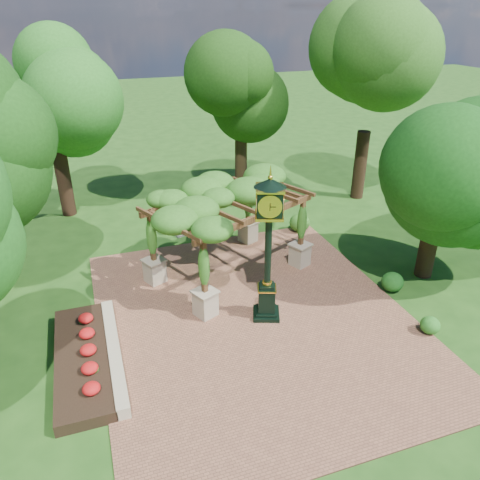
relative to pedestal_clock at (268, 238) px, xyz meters
name	(u,v)px	position (x,y,z in m)	size (l,w,h in m)	color
ground	(266,336)	(-0.40, -0.96, -2.94)	(120.00, 120.00, 0.00)	#1E4714
brick_plaza	(255,317)	(-0.40, 0.04, -2.92)	(10.00, 12.00, 0.04)	brown
border_wall	(114,352)	(-5.00, -0.46, -2.74)	(0.35, 5.00, 0.40)	#C6B793
flower_bed	(83,360)	(-5.90, -0.46, -2.76)	(1.50, 5.00, 0.36)	red
pedestal_clock	(268,238)	(0.00, 0.00, 0.00)	(1.25, 1.25, 4.92)	black
pergola	(229,204)	(-0.30, 3.07, -0.02)	(6.62, 5.57, 3.56)	tan
sundial	(179,227)	(-1.39, 7.07, -2.53)	(0.67, 0.67, 0.94)	gray
shrub_front	(430,325)	(4.55, -2.52, -2.62)	(0.62, 0.62, 0.56)	#23631C
shrub_mid	(392,282)	(4.89, -0.04, -2.55)	(0.79, 0.79, 0.71)	#174D15
shrub_back	(300,223)	(3.88, 5.62, -2.49)	(0.92, 0.92, 0.83)	#2B5E1B
tree_west_far	(49,97)	(-6.09, 11.22, 2.75)	(4.20, 4.20, 8.30)	black
tree_north	(241,92)	(3.08, 11.49, 2.42)	(3.71, 3.71, 7.83)	#332314
tree_east_far	(371,74)	(8.72, 8.56, 3.42)	(4.58, 4.58, 9.26)	black
tree_east_near	(448,147)	(6.75, 0.56, 2.08)	(4.85, 4.85, 7.30)	#322114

